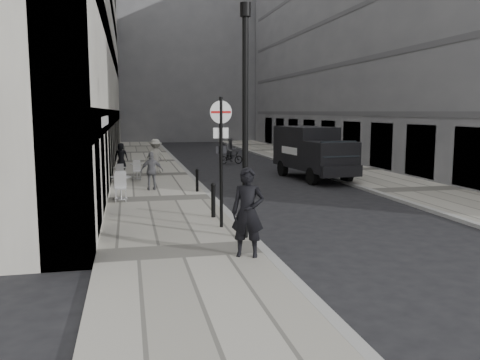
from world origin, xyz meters
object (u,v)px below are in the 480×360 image
at_px(lamppost, 245,110).
at_px(panel_van, 312,150).
at_px(sign_post, 221,145).
at_px(walking_man, 248,212).
at_px(cyclist, 231,154).

xyz_separation_m(lamppost, panel_van, (6.18, 11.63, -1.98)).
xyz_separation_m(sign_post, lamppost, (0.40, -1.33, 0.96)).
height_order(lamppost, panel_van, lamppost).
bearing_deg(lamppost, walking_man, -101.05).
bearing_deg(cyclist, sign_post, -109.73).
distance_m(walking_man, cyclist, 21.92).
height_order(panel_van, cyclist, panel_van).
bearing_deg(sign_post, panel_van, 49.72).
bearing_deg(cyclist, walking_man, -107.88).
xyz_separation_m(walking_man, sign_post, (-0.06, 3.08, 1.36)).
bearing_deg(walking_man, cyclist, 100.39).
height_order(sign_post, lamppost, lamppost).
bearing_deg(walking_man, lamppost, 99.73).
relative_size(walking_man, cyclist, 1.20).
relative_size(lamppost, cyclist, 3.50).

